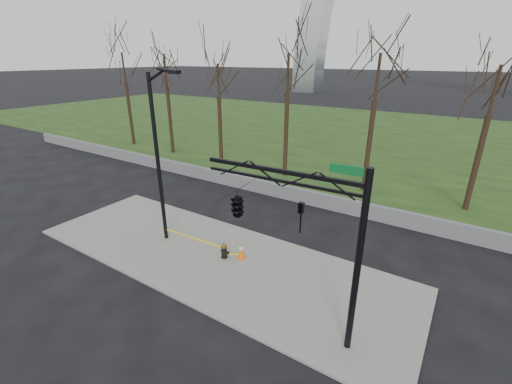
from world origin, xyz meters
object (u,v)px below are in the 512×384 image
Objects in this scene: traffic_signal_mast at (258,208)px; street_light at (159,150)px; fire_hydrant at (224,251)px; traffic_cone at (241,251)px.

street_light is at bearing 160.46° from traffic_signal_mast.
traffic_signal_mast reaches higher than fire_hydrant.
traffic_signal_mast is at bearing -4.56° from street_light.
fire_hydrant is 0.12× the size of traffic_signal_mast.
street_light is (-4.01, -0.61, 4.26)m from traffic_cone.
fire_hydrant is at bearing -147.50° from traffic_cone.
traffic_cone is at bearing 34.29° from fire_hydrant.
traffic_cone is (0.65, 0.41, -0.00)m from fire_hydrant.
traffic_signal_mast is (2.49, -2.52, 3.71)m from traffic_cone.
traffic_signal_mast reaches higher than traffic_cone.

